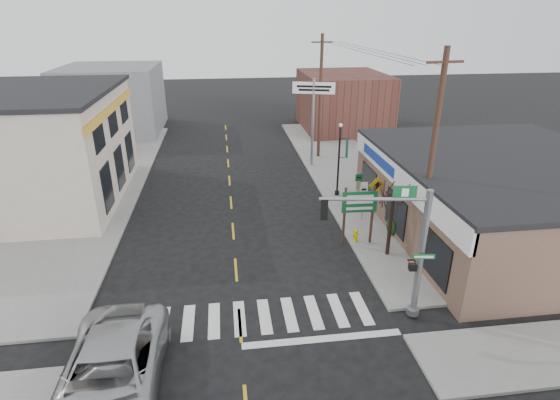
{
  "coord_description": "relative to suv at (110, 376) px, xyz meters",
  "views": [
    {
      "loc": [
        -0.25,
        -13.72,
        11.14
      ],
      "look_at": [
        2.3,
        5.52,
        2.8
      ],
      "focal_mm": 28.0,
      "sensor_mm": 36.0,
      "label": 1
    }
  ],
  "objects": [
    {
      "name": "guide_sign",
      "position": [
        10.37,
        8.48,
        1.22
      ],
      "size": [
        1.79,
        0.14,
        3.13
      ],
      "rotation": [
        0.0,
        0.0,
        -0.04
      ],
      "color": "#432A1F",
      "rests_on": "sidewalk_right"
    },
    {
      "name": "bare_tree",
      "position": [
        11.57,
        7.24,
        2.69
      ],
      "size": [
        2.21,
        2.21,
        4.41
      ],
      "rotation": [
        0.0,
        0.0,
        0.03
      ],
      "color": "black",
      "rests_on": "sidewalk_right"
    },
    {
      "name": "traffic_signal_pole",
      "position": [
        10.26,
        2.6,
        2.48
      ],
      "size": [
        4.31,
        0.36,
        5.46
      ],
      "rotation": [
        0.0,
        0.0,
        -0.14
      ],
      "color": "gray",
      "rests_on": "sidewalk_right"
    },
    {
      "name": "suv",
      "position": [
        0.0,
        0.0,
        0.0
      ],
      "size": [
        3.03,
        6.56,
        1.82
      ],
      "primitive_type": "imported",
      "rotation": [
        0.0,
        0.0,
        -0.0
      ],
      "color": "#ABAEB0",
      "rests_on": "ground"
    },
    {
      "name": "center_line",
      "position": [
        4.07,
        10.97,
        -0.91
      ],
      "size": [
        0.12,
        56.0,
        0.01
      ],
      "primitive_type": "cube",
      "color": "gold",
      "rests_on": "ground"
    },
    {
      "name": "shrub_front",
      "position": [
        14.82,
        5.2,
        -0.25
      ],
      "size": [
        1.43,
        1.43,
        1.07
      ],
      "primitive_type": "ellipsoid",
      "color": "#183519",
      "rests_on": "sidewalk_right"
    },
    {
      "name": "bldg_distant_left",
      "position": [
        -6.93,
        34.97,
        2.29
      ],
      "size": [
        9.0,
        10.0,
        6.4
      ],
      "primitive_type": "cube",
      "color": "slate",
      "rests_on": "ground"
    },
    {
      "name": "fire_hydrant",
      "position": [
        10.37,
        8.7,
        -0.4
      ],
      "size": [
        0.22,
        0.22,
        0.71
      ],
      "rotation": [
        0.0,
        0.0,
        0.05
      ],
      "color": "#D0C900",
      "rests_on": "sidewalk_right"
    },
    {
      "name": "sidewalk_right",
      "position": [
        13.07,
        15.97,
        -0.85
      ],
      "size": [
        6.0,
        38.0,
        0.13
      ],
      "primitive_type": "cube",
      "color": "slate",
      "rests_on": "ground"
    },
    {
      "name": "left_building",
      "position": [
        -8.93,
        16.97,
        2.49
      ],
      "size": [
        12.0,
        12.0,
        6.8
      ],
      "primitive_type": "cube",
      "color": "#BBAD9C",
      "rests_on": "ground"
    },
    {
      "name": "utility_pole_far",
      "position": [
        11.57,
        23.46,
        4.15
      ],
      "size": [
        1.67,
        0.25,
        9.61
      ],
      "rotation": [
        0.0,
        0.0,
        0.08
      ],
      "color": "#493622",
      "rests_on": "sidewalk_right"
    },
    {
      "name": "crosswalk",
      "position": [
        4.07,
        3.37,
        -0.91
      ],
      "size": [
        11.0,
        2.2,
        0.01
      ],
      "primitive_type": "cube",
      "color": "silver",
      "rests_on": "ground"
    },
    {
      "name": "shrub_back",
      "position": [
        12.86,
        9.26,
        -0.34
      ],
      "size": [
        1.18,
        1.18,
        0.88
      ],
      "primitive_type": "ellipsoid",
      "color": "black",
      "rests_on": "sidewalk_right"
    },
    {
      "name": "lamp_post",
      "position": [
        11.07,
        15.03,
        1.99
      ],
      "size": [
        0.62,
        0.49,
        4.76
      ],
      "rotation": [
        0.0,
        0.0,
        0.42
      ],
      "color": "black",
      "rests_on": "sidewalk_right"
    },
    {
      "name": "dance_center_sign",
      "position": [
        10.57,
        21.29,
        4.24
      ],
      "size": [
        3.13,
        0.2,
        6.65
      ],
      "rotation": [
        0.0,
        0.0,
        -0.28
      ],
      "color": "gray",
      "rests_on": "sidewalk_right"
    },
    {
      "name": "utility_pole_near",
      "position": [
        13.0,
        6.84,
        4.24
      ],
      "size": [
        1.7,
        0.26,
        9.8
      ],
      "rotation": [
        0.0,
        0.0,
        0.12
      ],
      "color": "#49321D",
      "rests_on": "sidewalk_right"
    },
    {
      "name": "ped_crossing_sign",
      "position": [
        12.27,
        11.27,
        0.98
      ],
      "size": [
        0.99,
        0.07,
        2.56
      ],
      "rotation": [
        0.0,
        0.0,
        0.06
      ],
      "color": "gray",
      "rests_on": "sidewalk_right"
    },
    {
      "name": "thrift_store",
      "position": [
        18.57,
        8.97,
        1.09
      ],
      "size": [
        12.0,
        14.0,
        4.0
      ],
      "primitive_type": "cube",
      "color": "brown",
      "rests_on": "ground"
    },
    {
      "name": "ground",
      "position": [
        4.07,
        2.97,
        -0.91
      ],
      "size": [
        140.0,
        140.0,
        0.0
      ],
      "primitive_type": "plane",
      "color": "black",
      "rests_on": "ground"
    },
    {
      "name": "bldg_distant_right",
      "position": [
        16.07,
        32.97,
        1.89
      ],
      "size": [
        8.0,
        10.0,
        5.6
      ],
      "primitive_type": "cube",
      "color": "#542D26",
      "rests_on": "ground"
    },
    {
      "name": "sidewalk_left",
      "position": [
        -4.93,
        15.97,
        -0.85
      ],
      "size": [
        6.0,
        38.0,
        0.13
      ],
      "primitive_type": "cube",
      "color": "slate",
      "rests_on": "ground"
    }
  ]
}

